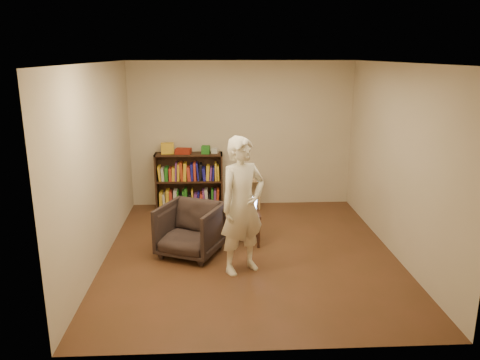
{
  "coord_description": "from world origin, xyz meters",
  "views": [
    {
      "loc": [
        -0.45,
        -6.07,
        2.72
      ],
      "look_at": [
        -0.12,
        0.35,
        0.97
      ],
      "focal_mm": 35.0,
      "sensor_mm": 36.0,
      "label": 1
    }
  ],
  "objects_px": {
    "bookshelf": "(189,184)",
    "person": "(242,206)",
    "armchair": "(190,230)",
    "stool": "(250,183)",
    "side_table": "(244,217)",
    "laptop": "(246,208)"
  },
  "relations": [
    {
      "from": "side_table",
      "to": "laptop",
      "type": "distance_m",
      "value": 0.14
    },
    {
      "from": "stool",
      "to": "person",
      "type": "bearing_deg",
      "value": -96.39
    },
    {
      "from": "stool",
      "to": "side_table",
      "type": "xyz_separation_m",
      "value": [
        -0.22,
        -1.66,
        -0.05
      ]
    },
    {
      "from": "side_table",
      "to": "person",
      "type": "relative_size",
      "value": 0.27
    },
    {
      "from": "bookshelf",
      "to": "person",
      "type": "distance_m",
      "value": 2.79
    },
    {
      "from": "armchair",
      "to": "laptop",
      "type": "relative_size",
      "value": 1.98
    },
    {
      "from": "stool",
      "to": "armchair",
      "type": "xyz_separation_m",
      "value": [
        -0.98,
        -2.03,
        -0.09
      ]
    },
    {
      "from": "armchair",
      "to": "side_table",
      "type": "xyz_separation_m",
      "value": [
        0.76,
        0.37,
        0.03
      ]
    },
    {
      "from": "stool",
      "to": "side_table",
      "type": "height_order",
      "value": "stool"
    },
    {
      "from": "armchair",
      "to": "laptop",
      "type": "distance_m",
      "value": 0.91
    },
    {
      "from": "armchair",
      "to": "side_table",
      "type": "distance_m",
      "value": 0.85
    },
    {
      "from": "laptop",
      "to": "person",
      "type": "bearing_deg",
      "value": -61.27
    },
    {
      "from": "person",
      "to": "armchair",
      "type": "bearing_deg",
      "value": 110.7
    },
    {
      "from": "stool",
      "to": "laptop",
      "type": "height_order",
      "value": "laptop"
    },
    {
      "from": "bookshelf",
      "to": "stool",
      "type": "bearing_deg",
      "value": -3.33
    },
    {
      "from": "armchair",
      "to": "person",
      "type": "relative_size",
      "value": 0.45
    },
    {
      "from": "bookshelf",
      "to": "person",
      "type": "relative_size",
      "value": 0.68
    },
    {
      "from": "bookshelf",
      "to": "person",
      "type": "xyz_separation_m",
      "value": [
        0.81,
        -2.64,
        0.44
      ]
    },
    {
      "from": "bookshelf",
      "to": "armchair",
      "type": "distance_m",
      "value": 2.1
    },
    {
      "from": "bookshelf",
      "to": "laptop",
      "type": "height_order",
      "value": "bookshelf"
    },
    {
      "from": "bookshelf",
      "to": "side_table",
      "type": "bearing_deg",
      "value": -62.83
    },
    {
      "from": "stool",
      "to": "person",
      "type": "xyz_separation_m",
      "value": [
        -0.29,
        -2.57,
        0.43
      ]
    }
  ]
}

